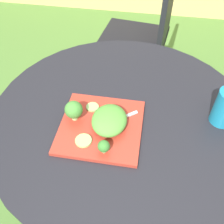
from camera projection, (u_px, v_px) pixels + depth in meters
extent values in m
plane|color=#4C7533|center=(119.00, 202.00, 1.45)|extent=(12.00, 12.00, 0.00)
cylinder|color=black|center=(122.00, 114.00, 0.92)|extent=(0.92, 0.92, 0.02)
cylinder|color=black|center=(120.00, 166.00, 1.17)|extent=(0.06, 0.06, 0.68)
cylinder|color=black|center=(119.00, 200.00, 1.44)|extent=(0.44, 0.44, 0.04)
cube|color=black|center=(133.00, 39.00, 1.79)|extent=(0.49, 0.49, 0.03)
cube|color=black|center=(167.00, 9.00, 1.57)|extent=(0.08, 0.42, 0.45)
cylinder|color=black|center=(115.00, 48.00, 2.10)|extent=(0.02, 0.02, 0.43)
cylinder|color=black|center=(101.00, 75.00, 1.87)|extent=(0.02, 0.02, 0.43)
cylinder|color=black|center=(159.00, 55.00, 2.03)|extent=(0.02, 0.02, 0.43)
cylinder|color=black|center=(150.00, 85.00, 1.80)|extent=(0.02, 0.02, 0.43)
cube|color=#AD3323|center=(101.00, 127.00, 0.86)|extent=(0.27, 0.27, 0.01)
cylinder|color=#156886|center=(224.00, 111.00, 0.85)|extent=(0.07, 0.07, 0.09)
cube|color=silver|center=(123.00, 117.00, 0.87)|extent=(0.09, 0.08, 0.00)
cube|color=silver|center=(103.00, 126.00, 0.85)|extent=(0.05, 0.05, 0.00)
ellipsoid|color=#519338|center=(109.00, 120.00, 0.83)|extent=(0.11, 0.14, 0.05)
cylinder|color=#99B770|center=(75.00, 117.00, 0.86)|extent=(0.02, 0.02, 0.02)
sphere|color=#427F33|center=(74.00, 110.00, 0.84)|extent=(0.06, 0.06, 0.06)
cylinder|color=#99B770|center=(104.00, 150.00, 0.78)|extent=(0.01, 0.01, 0.01)
sphere|color=#38752D|center=(104.00, 146.00, 0.76)|extent=(0.04, 0.04, 0.04)
cylinder|color=#8EB766|center=(83.00, 141.00, 0.80)|extent=(0.05, 0.05, 0.01)
cylinder|color=#8EB766|center=(92.00, 107.00, 0.90)|extent=(0.04, 0.04, 0.01)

